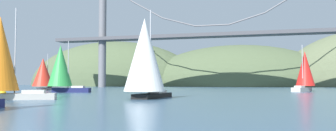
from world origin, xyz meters
name	(u,v)px	position (x,y,z in m)	size (l,w,h in m)	color
ground_plane	(23,108)	(0.00, 0.00, 0.00)	(360.00, 360.00, 0.00)	#385670
headland_left	(113,86)	(-55.00, 135.00, 0.00)	(87.54, 44.00, 43.48)	#4C5B3D
headland_center	(237,86)	(5.00, 135.00, 0.00)	(87.31, 44.00, 36.68)	#4C5B3D
suspension_bridge	(212,31)	(0.00, 95.00, 19.16)	(117.54, 6.00, 41.50)	slate
sailboat_green_sail	(61,67)	(-19.07, 34.56, 4.67)	(8.34, 5.19, 9.48)	#191E4C
sailboat_scarlet_sail	(43,73)	(-33.14, 49.00, 4.03)	(5.60, 8.41, 8.75)	white
sailboat_white_mainsail	(145,57)	(4.31, 15.10, 4.76)	(5.02, 9.16, 10.47)	black
sailboat_orange_sail	(2,57)	(-9.92, 9.00, 4.66)	(8.40, 6.23, 10.01)	#B7B2A8
sailboat_red_spinnaker	(305,71)	(25.11, 53.49, 4.24)	(5.58, 7.65, 9.39)	#B7B2A8
channel_buoy	(2,94)	(-15.99, 16.16, 0.37)	(1.10, 1.10, 2.64)	gold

